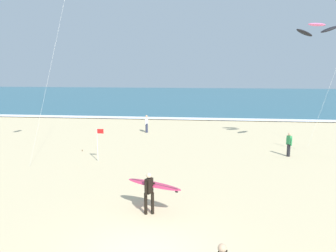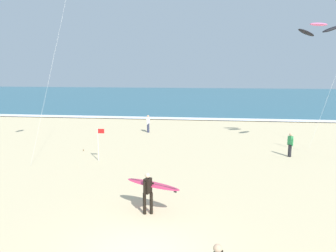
# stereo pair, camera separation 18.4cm
# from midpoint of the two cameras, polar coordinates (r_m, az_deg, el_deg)

# --- Properties ---
(ocean_water) EXTENTS (160.00, 60.00, 0.08)m
(ocean_water) POSITION_cam_midpoint_polar(r_m,az_deg,el_deg) (67.13, 4.80, 5.04)
(ocean_water) COLOR #2D6075
(ocean_water) RESTS_ON ground
(shoreline_foam) EXTENTS (160.00, 1.69, 0.01)m
(shoreline_foam) POSITION_cam_midpoint_polar(r_m,az_deg,el_deg) (37.63, 3.44, 1.30)
(shoreline_foam) COLOR white
(shoreline_foam) RESTS_ON ocean_water
(surfer_trailing) EXTENTS (2.49, 1.51, 1.71)m
(surfer_trailing) POSITION_cam_midpoint_polar(r_m,az_deg,el_deg) (13.36, -3.26, -10.56)
(surfer_trailing) COLOR black
(surfer_trailing) RESTS_ON ground
(kite_arc_rose_high) EXTENTS (3.94, 3.18, 8.78)m
(kite_arc_rose_high) POSITION_cam_midpoint_polar(r_m,az_deg,el_deg) (25.53, 24.14, 15.06)
(kite_arc_rose_high) COLOR black
(kite_arc_rose_high) RESTS_ON ground
(bystander_white_top) EXTENTS (0.26, 0.48, 1.59)m
(bystander_white_top) POSITION_cam_midpoint_polar(r_m,az_deg,el_deg) (29.76, -3.90, 0.41)
(bystander_white_top) COLOR #2D334C
(bystander_white_top) RESTS_ON ground
(bystander_green_top) EXTENTS (0.31, 0.45, 1.59)m
(bystander_green_top) POSITION_cam_midpoint_polar(r_m,az_deg,el_deg) (23.01, 19.99, -3.01)
(bystander_green_top) COLOR black
(bystander_green_top) RESTS_ON ground
(lifeguard_flag) EXTENTS (0.45, 0.05, 2.10)m
(lifeguard_flag) POSITION_cam_midpoint_polar(r_m,az_deg,el_deg) (20.96, -12.25, -2.58)
(lifeguard_flag) COLOR silver
(lifeguard_flag) RESTS_ON ground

